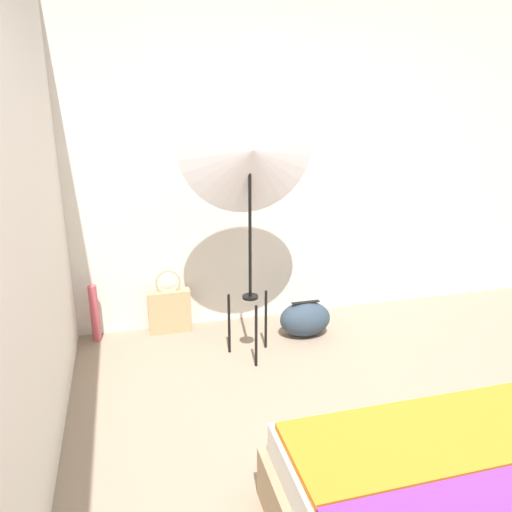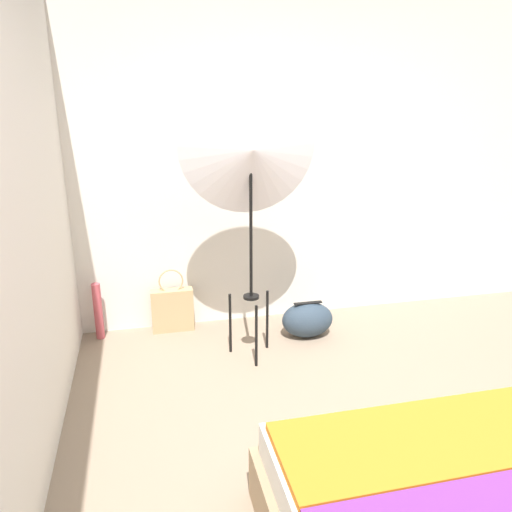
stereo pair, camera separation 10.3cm
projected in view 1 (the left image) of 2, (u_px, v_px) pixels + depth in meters
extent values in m
plane|color=gray|center=(443.00, 501.00, 2.34)|extent=(14.00, 14.00, 0.00)
cube|color=silver|center=(293.00, 163.00, 4.01)|extent=(8.00, 0.05, 2.60)
cube|color=silver|center=(27.00, 207.00, 2.42)|extent=(0.05, 8.00, 2.60)
cube|color=orange|center=(486.00, 426.00, 2.19)|extent=(1.79, 0.48, 0.04)
cylinder|color=black|center=(256.00, 336.00, 3.45)|extent=(0.02, 0.02, 0.46)
cylinder|color=black|center=(229.00, 324.00, 3.64)|extent=(0.02, 0.02, 0.46)
cylinder|color=black|center=(266.00, 320.00, 3.71)|extent=(0.02, 0.02, 0.46)
cylinder|color=black|center=(250.00, 297.00, 3.53)|extent=(0.11, 0.11, 0.02)
cylinder|color=black|center=(250.00, 226.00, 3.37)|extent=(0.02, 0.02, 1.04)
cone|color=silver|center=(250.00, 147.00, 3.21)|extent=(0.94, 0.26, 0.95)
cube|color=tan|center=(170.00, 311.00, 3.98)|extent=(0.33, 0.10, 0.35)
torus|color=tan|center=(168.00, 282.00, 3.91)|extent=(0.20, 0.01, 0.20)
ellipsoid|color=#2D3D4C|center=(305.00, 319.00, 3.93)|extent=(0.41, 0.28, 0.28)
cube|color=black|center=(306.00, 302.00, 3.89)|extent=(0.22, 0.04, 0.01)
cylinder|color=#BC4C56|center=(95.00, 313.00, 3.82)|extent=(0.07, 0.07, 0.45)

